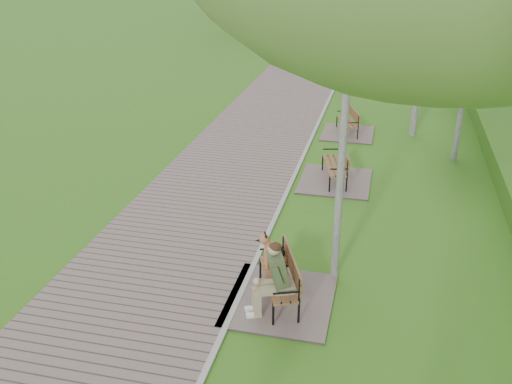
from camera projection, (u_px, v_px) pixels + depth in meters
walkway at (296, 80)px, 24.58m from camera, size 3.50×67.00×0.04m
kerb at (337, 83)px, 24.21m from camera, size 0.10×67.00×0.05m
bench_main at (275, 280)px, 9.76m from camera, size 1.80×2.00×1.57m
bench_second at (334, 174)px, 14.62m from camera, size 1.79×1.99×1.10m
bench_third at (347, 129)px, 18.09m from camera, size 1.60×1.78×0.98m
lamp_post_second at (346, 35)px, 21.68m from camera, size 0.19×0.19×4.92m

